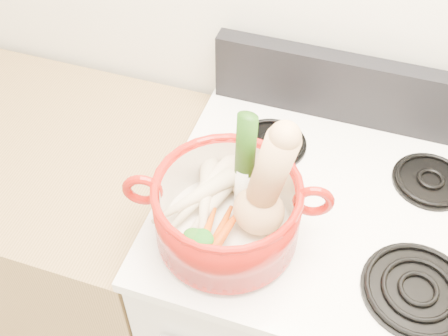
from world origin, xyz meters
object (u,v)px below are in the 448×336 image
(squash, at_px, (261,182))
(dutch_oven, at_px, (227,211))
(stove_body, at_px, (311,312))
(leek, at_px, (245,165))

(squash, bearing_deg, dutch_oven, -149.13)
(stove_body, relative_size, leek, 3.46)
(squash, relative_size, leek, 1.01)
(leek, bearing_deg, dutch_oven, -101.10)
(stove_body, distance_m, leek, 0.70)
(dutch_oven, xyz_separation_m, leek, (0.02, 0.05, 0.09))
(stove_body, xyz_separation_m, squash, (-0.15, -0.14, 0.67))
(stove_body, height_order, dutch_oven, dutch_oven)
(dutch_oven, bearing_deg, leek, 57.45)
(dutch_oven, xyz_separation_m, squash, (0.06, 0.02, 0.09))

